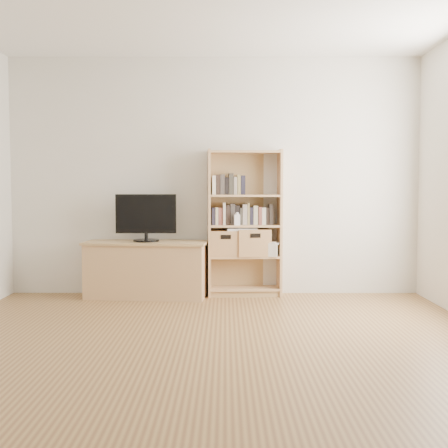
{
  "coord_description": "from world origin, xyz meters",
  "views": [
    {
      "loc": [
        0.12,
        -3.7,
        1.18
      ],
      "look_at": [
        0.11,
        1.9,
        0.81
      ],
      "focal_mm": 45.0,
      "sensor_mm": 36.0,
      "label": 1
    }
  ],
  "objects_px": {
    "basket_right": "(253,242)",
    "basket_left": "(225,243)",
    "laptop": "(241,229)",
    "baby_monitor": "(237,220)",
    "bookshelf": "(245,223)",
    "television": "(146,218)",
    "tv_stand": "(147,270)"
  },
  "relations": [
    {
      "from": "television",
      "to": "baby_monitor",
      "type": "height_order",
      "value": "television"
    },
    {
      "from": "tv_stand",
      "to": "laptop",
      "type": "bearing_deg",
      "value": 9.72
    },
    {
      "from": "television",
      "to": "basket_right",
      "type": "relative_size",
      "value": 1.83
    },
    {
      "from": "baby_monitor",
      "to": "basket_left",
      "type": "distance_m",
      "value": 0.3
    },
    {
      "from": "basket_right",
      "to": "basket_left",
      "type": "bearing_deg",
      "value": 177.59
    },
    {
      "from": "tv_stand",
      "to": "laptop",
      "type": "xyz_separation_m",
      "value": [
        1.02,
        0.08,
        0.44
      ]
    },
    {
      "from": "bookshelf",
      "to": "basket_right",
      "type": "distance_m",
      "value": 0.23
    },
    {
      "from": "bookshelf",
      "to": "basket_right",
      "type": "height_order",
      "value": "bookshelf"
    },
    {
      "from": "television",
      "to": "laptop",
      "type": "height_order",
      "value": "television"
    },
    {
      "from": "television",
      "to": "basket_left",
      "type": "xyz_separation_m",
      "value": [
        0.84,
        0.08,
        -0.28
      ]
    },
    {
      "from": "bookshelf",
      "to": "tv_stand",
      "type": "bearing_deg",
      "value": -178.01
    },
    {
      "from": "laptop",
      "to": "television",
      "type": "bearing_deg",
      "value": 177.17
    },
    {
      "from": "baby_monitor",
      "to": "laptop",
      "type": "distance_m",
      "value": 0.14
    },
    {
      "from": "laptop",
      "to": "basket_right",
      "type": "bearing_deg",
      "value": 0.2
    },
    {
      "from": "bookshelf",
      "to": "baby_monitor",
      "type": "distance_m",
      "value": 0.13
    },
    {
      "from": "tv_stand",
      "to": "basket_left",
      "type": "distance_m",
      "value": 0.9
    },
    {
      "from": "basket_left",
      "to": "laptop",
      "type": "distance_m",
      "value": 0.23
    },
    {
      "from": "tv_stand",
      "to": "television",
      "type": "bearing_deg",
      "value": 0.0
    },
    {
      "from": "basket_left",
      "to": "laptop",
      "type": "xyz_separation_m",
      "value": [
        0.17,
        -0.0,
        0.15
      ]
    },
    {
      "from": "bookshelf",
      "to": "basket_right",
      "type": "relative_size",
      "value": 4.53
    },
    {
      "from": "bookshelf",
      "to": "basket_left",
      "type": "bearing_deg",
      "value": -178.81
    },
    {
      "from": "bookshelf",
      "to": "television",
      "type": "relative_size",
      "value": 2.47
    },
    {
      "from": "tv_stand",
      "to": "basket_left",
      "type": "height_order",
      "value": "basket_left"
    },
    {
      "from": "bookshelf",
      "to": "laptop",
      "type": "distance_m",
      "value": 0.08
    },
    {
      "from": "tv_stand",
      "to": "laptop",
      "type": "distance_m",
      "value": 1.11
    },
    {
      "from": "laptop",
      "to": "baby_monitor",
      "type": "bearing_deg",
      "value": -127.57
    },
    {
      "from": "bookshelf",
      "to": "laptop",
      "type": "height_order",
      "value": "bookshelf"
    },
    {
      "from": "television",
      "to": "baby_monitor",
      "type": "bearing_deg",
      "value": -0.77
    },
    {
      "from": "bookshelf",
      "to": "baby_monitor",
      "type": "xyz_separation_m",
      "value": [
        -0.08,
        -0.09,
        0.04
      ]
    },
    {
      "from": "baby_monitor",
      "to": "laptop",
      "type": "relative_size",
      "value": 0.36
    },
    {
      "from": "tv_stand",
      "to": "basket_right",
      "type": "distance_m",
      "value": 1.19
    },
    {
      "from": "baby_monitor",
      "to": "tv_stand",
      "type": "bearing_deg",
      "value": 172.78
    }
  ]
}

